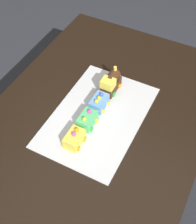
{
  "coord_description": "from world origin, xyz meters",
  "views": [
    {
      "loc": [
        0.84,
        0.43,
        1.89
      ],
      "look_at": [
        0.02,
        0.0,
        0.77
      ],
      "focal_mm": 50.11,
      "sensor_mm": 36.0,
      "label": 1
    }
  ],
  "objects_px": {
    "cake_car_flatbed_mint_green": "(87,120)",
    "cake_car_caboose_lemon": "(74,139)",
    "cake_car_gondola_sky_blue": "(99,102)",
    "dining_table": "(99,128)",
    "cake_locomotive": "(111,83)"
  },
  "relations": [
    {
      "from": "dining_table",
      "to": "cake_car_gondola_sky_blue",
      "type": "relative_size",
      "value": 14.0
    },
    {
      "from": "dining_table",
      "to": "cake_locomotive",
      "type": "xyz_separation_m",
      "value": [
        -0.17,
        -0.02,
        0.16
      ]
    },
    {
      "from": "dining_table",
      "to": "cake_car_gondola_sky_blue",
      "type": "xyz_separation_m",
      "value": [
        -0.04,
        -0.02,
        0.14
      ]
    },
    {
      "from": "cake_locomotive",
      "to": "cake_car_flatbed_mint_green",
      "type": "relative_size",
      "value": 1.4
    },
    {
      "from": "cake_car_gondola_sky_blue",
      "to": "cake_car_flatbed_mint_green",
      "type": "height_order",
      "value": "same"
    },
    {
      "from": "cake_car_flatbed_mint_green",
      "to": "cake_car_caboose_lemon",
      "type": "height_order",
      "value": "same"
    },
    {
      "from": "dining_table",
      "to": "cake_car_caboose_lemon",
      "type": "bearing_deg",
      "value": -6.72
    },
    {
      "from": "cake_car_gondola_sky_blue",
      "to": "dining_table",
      "type": "bearing_deg",
      "value": 29.89
    },
    {
      "from": "cake_locomotive",
      "to": "cake_car_flatbed_mint_green",
      "type": "bearing_deg",
      "value": -0.0
    },
    {
      "from": "dining_table",
      "to": "cake_car_flatbed_mint_green",
      "type": "xyz_separation_m",
      "value": [
        0.08,
        -0.02,
        0.14
      ]
    },
    {
      "from": "cake_locomotive",
      "to": "cake_car_caboose_lemon",
      "type": "bearing_deg",
      "value": -0.0
    },
    {
      "from": "cake_car_caboose_lemon",
      "to": "cake_locomotive",
      "type": "bearing_deg",
      "value": 180.0
    },
    {
      "from": "cake_locomotive",
      "to": "cake_car_gondola_sky_blue",
      "type": "relative_size",
      "value": 1.4
    },
    {
      "from": "cake_car_flatbed_mint_green",
      "to": "cake_car_caboose_lemon",
      "type": "relative_size",
      "value": 1.0
    },
    {
      "from": "cake_locomotive",
      "to": "cake_car_gondola_sky_blue",
      "type": "bearing_deg",
      "value": -0.0
    }
  ]
}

